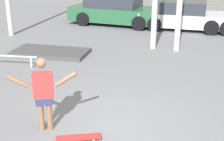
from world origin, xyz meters
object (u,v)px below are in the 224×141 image
Objects in this scene: skateboard at (78,138)px; manual_pad at (50,52)px; grind_rail at (2,57)px; skateboarder at (43,91)px; parked_car_white at (183,16)px; parked_car_green at (116,10)px.

manual_pad is at bearing 97.61° from skateboard.
grind_rail is (-3.96, 3.00, 0.22)m from skateboard.
skateboarder is 10.04m from parked_car_white.
grind_rail is (-0.76, -1.59, 0.22)m from manual_pad.
skateboarder is 0.57× the size of manual_pad.
parked_car_green is at bearing 72.91° from skateboarder.
parked_car_white is at bearing 54.37° from skateboarder.
skateboarder reaches higher than parked_car_white.
parked_car_white reaches higher than manual_pad.
parked_car_white reaches higher than skateboard.
grind_rail is at bearing 110.44° from skateboarder.
grind_rail is 8.45m from parked_car_white.
skateboard is at bearing -37.13° from grind_rail.
skateboarder is at bearing -61.11° from manual_pad.
skateboarder is at bearing -100.67° from parked_car_white.
parked_car_white is (3.25, 0.01, -0.06)m from parked_car_green.
parked_car_green reaches higher than grind_rail.
manual_pad is 5.58m from parked_car_green.
manual_pad is at bearing -93.50° from parked_car_green.
parked_car_green is at bearing 84.56° from manual_pad.
skateboarder reaches higher than parked_car_green.
skateboard is 0.32× the size of manual_pad.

